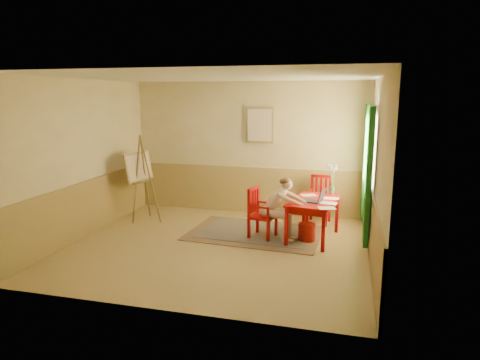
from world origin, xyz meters
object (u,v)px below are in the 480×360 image
(figure, at_px, (278,206))
(easel, at_px, (140,170))
(laptop, at_px, (314,199))
(chair_left, at_px, (260,213))
(chair_back, at_px, (319,199))
(table, at_px, (313,205))

(figure, xyz_separation_m, easel, (-2.91, 0.54, 0.41))
(laptop, bearing_deg, easel, 172.05)
(chair_left, distance_m, chair_back, 1.52)
(chair_left, bearing_deg, figure, -11.67)
(chair_back, height_order, figure, figure)
(table, distance_m, chair_left, 0.95)
(laptop, bearing_deg, chair_left, 179.05)
(chair_left, xyz_separation_m, laptop, (0.94, -0.02, 0.31))
(chair_back, height_order, easel, easel)
(table, bearing_deg, laptop, -80.51)
(chair_left, height_order, chair_back, chair_back)
(chair_back, bearing_deg, easel, -168.67)
(chair_back, relative_size, laptop, 2.14)
(figure, bearing_deg, table, 19.26)
(table, relative_size, easel, 0.75)
(table, xyz_separation_m, chair_left, (-0.92, -0.14, -0.18))
(table, xyz_separation_m, chair_back, (0.04, 1.05, -0.15))
(table, bearing_deg, chair_back, 88.05)
(figure, bearing_deg, laptop, 4.96)
(chair_left, distance_m, laptop, 0.99)
(chair_back, relative_size, figure, 0.84)
(figure, distance_m, laptop, 0.63)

